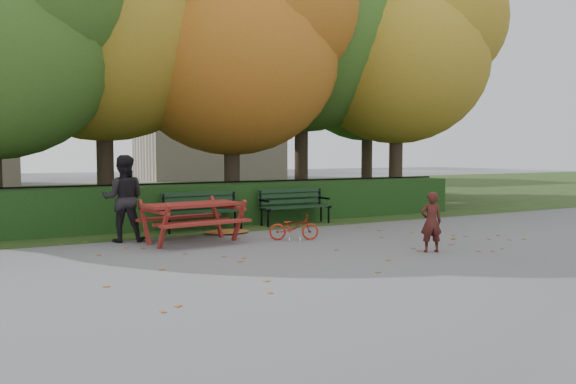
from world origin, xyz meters
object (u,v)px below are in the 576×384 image
tree_d (316,21)px  bench_left (202,208)px  child (431,222)px  bicycle (294,227)px  tree_b (118,13)px  adult (124,198)px  tree_c (246,42)px  tree_e (410,50)px  picnic_table (192,212)px  tree_a (2,27)px  tree_g (378,62)px  bench_right (294,203)px

tree_d → bench_left: size_ratio=5.32×
bench_left → child: (2.62, -4.63, 0.02)m
bicycle → tree_b: bearing=48.3°
bench_left → bicycle: size_ratio=1.80×
child → adult: (-4.55, 3.82, 0.32)m
tree_d → bench_left: 8.31m
tree_d → child: tree_d is taller
bicycle → child: bearing=-123.4°
bench_left → child: child is taller
tree_c → tree_e: size_ratio=0.98×
tree_d → picnic_table: 9.50m
tree_a → bicycle: size_ratio=7.48×
bicycle → tree_g: bearing=-20.8°
tree_e → picnic_table: tree_e is taller
tree_e → picnic_table: bearing=-157.0°
tree_b → tree_c: size_ratio=1.10×
tree_c → picnic_table: tree_c is taller
tree_b → bench_left: tree_b is taller
tree_b → child: tree_b is taller
child → tree_b: bearing=-40.6°
tree_g → picnic_table: 13.76m
tree_d → bicycle: 9.07m
bicycle → tree_c: bearing=12.5°
bench_left → picnic_table: size_ratio=0.89×
tree_b → tree_e: bearing=-6.2°
bench_right → tree_b: bearing=139.3°
picnic_table → bicycle: (1.92, -0.67, -0.35)m
tree_g → child: bearing=-123.3°
tree_c → tree_e: (5.69, -0.19, 0.26)m
tree_c → tree_e: tree_e is taller
bench_left → tree_b: bearing=110.6°
tree_a → tree_b: (2.74, 1.17, 0.88)m
picnic_table → adult: adult is taller
tree_c → tree_d: bearing=22.6°
tree_b → adult: 6.00m
bench_left → picnic_table: (-0.77, -1.57, 0.09)m
tree_e → bench_left: (-7.82, -2.07, -4.56)m
tree_a → bench_left: tree_a is taller
bench_left → adult: bearing=-157.4°
tree_e → tree_g: size_ratio=0.95×
tree_c → child: 8.12m
bench_left → adult: (-1.93, -0.80, 0.34)m
bench_right → child: bearing=-87.2°
picnic_table → bench_left: bearing=56.2°
tree_a → tree_g: tree_g is taller
bench_left → child: 5.32m
tree_d → bicycle: size_ratio=9.57×
tree_a → bench_left: bearing=-25.8°
child → picnic_table: bearing=-18.7°
tree_e → picnic_table: size_ratio=4.04×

